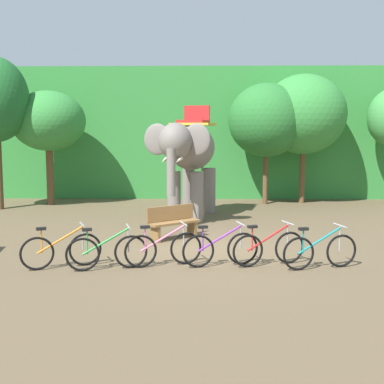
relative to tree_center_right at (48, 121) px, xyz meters
name	(u,v)px	position (x,y,z in m)	size (l,w,h in m)	color
ground_plane	(205,249)	(6.08, -7.61, -3.28)	(80.00, 80.00, 0.00)	brown
foliage_hedge	(203,133)	(6.08, 4.82, -0.47)	(36.00, 6.00, 5.63)	#338438
tree_center_right	(48,121)	(0.00, 0.00, 0.00)	(2.89, 2.89, 4.47)	brown
tree_left	(266,120)	(8.54, 0.35, 0.04)	(2.99, 2.99, 4.78)	brown
tree_far_left	(304,114)	(10.09, 0.75, 0.28)	(3.39, 3.39, 5.17)	brown
elephant	(190,152)	(5.61, -3.05, -1.08)	(2.49, 4.25, 3.78)	slate
bike_orange	(61,250)	(3.03, -9.40, -2.90)	(1.59, 0.78, 0.92)	black
bike_green	(107,252)	(4.02, -9.53, -2.90)	(1.66, 0.63, 0.92)	black
bike_pink	(163,248)	(5.18, -9.21, -2.90)	(1.64, 0.68, 0.92)	black
bike_purple	(220,248)	(6.41, -9.19, -2.90)	(1.66, 0.64, 0.92)	black
bike_red	(269,248)	(7.46, -9.11, -2.90)	(1.63, 0.71, 0.92)	black
bike_teal	(320,251)	(8.50, -9.37, -2.90)	(1.66, 0.64, 0.92)	black
wooden_bench	(173,221)	(5.23, -6.39, -2.80)	(1.43, 1.25, 0.89)	brown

